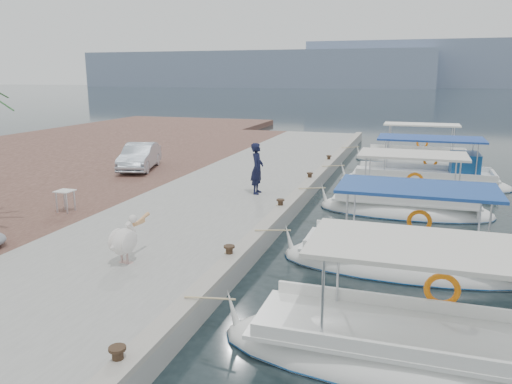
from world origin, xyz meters
TOP-DOWN VIEW (x-y plane):
  - ground at (0.00, 0.00)m, footprint 400.00×400.00m
  - concrete_quay at (-3.00, 5.00)m, footprint 6.00×40.00m
  - quay_curb at (-0.22, 5.00)m, footprint 0.44×40.00m
  - cobblestone_strip at (-8.00, 5.00)m, footprint 4.00×40.00m
  - distant_hills at (29.61, 201.49)m, footprint 330.00×60.00m
  - fishing_caique_a at (4.29, -6.18)m, footprint 7.40×2.34m
  - fishing_caique_b at (3.88, -1.57)m, footprint 6.59×2.37m
  - fishing_caique_c at (3.72, 4.07)m, footprint 6.27×2.36m
  - fishing_caique_d at (4.52, 9.18)m, footprint 7.65×2.62m
  - fishing_caique_e at (4.08, 15.81)m, footprint 6.99×2.02m
  - mooring_bollards at (-0.35, 1.50)m, footprint 0.28×20.28m
  - pelican at (-2.67, -4.56)m, footprint 0.59×1.46m
  - fisherman at (-1.79, 3.40)m, footprint 0.53×0.75m
  - parked_car at (-8.72, 6.47)m, footprint 2.34×4.04m
  - folding_table at (-7.11, -1.08)m, footprint 0.55×0.55m

SIDE VIEW (x-z plane):
  - ground at x=0.00m, z-range 0.00..0.00m
  - fishing_caique_a at x=4.29m, z-range -1.29..1.54m
  - fishing_caique_b at x=3.88m, z-range -1.29..1.54m
  - fishing_caique_c at x=3.72m, z-range -1.29..1.54m
  - fishing_caique_e at x=4.08m, z-range -1.29..1.54m
  - fishing_caique_d at x=4.52m, z-range -1.23..1.60m
  - concrete_quay at x=-3.00m, z-range 0.00..0.50m
  - cobblestone_strip at x=-8.00m, z-range 0.00..0.50m
  - quay_curb at x=-0.22m, z-range 0.50..0.62m
  - mooring_bollards at x=-0.35m, z-range 0.53..0.86m
  - folding_table at x=-7.11m, z-range 0.66..1.39m
  - pelican at x=-2.67m, z-range 0.52..1.64m
  - parked_car at x=-8.72m, z-range 0.50..1.76m
  - fisherman at x=-1.79m, z-range 0.50..2.47m
  - distant_hills at x=29.61m, z-range -1.39..16.61m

